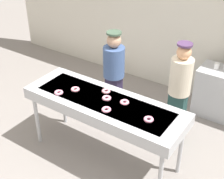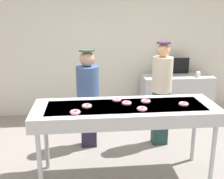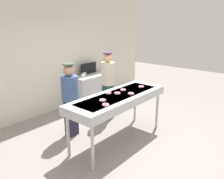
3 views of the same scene
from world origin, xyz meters
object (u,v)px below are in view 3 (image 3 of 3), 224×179
Objects in this scene: strawberry_donut_4 at (141,87)px; paper_cup_1 at (83,75)px; worker_assistant at (70,96)px; paper_cup_2 at (105,71)px; menu_display at (89,68)px; strawberry_donut_1 at (117,93)px; paper_cup_0 at (85,74)px; strawberry_donut_6 at (131,94)px; strawberry_donut_3 at (108,93)px; prep_counter at (94,89)px; strawberry_donut_2 at (103,100)px; fryer_conveyor at (118,99)px; strawberry_donut_0 at (106,105)px; strawberry_donut_5 at (123,90)px; worker_baker at (108,83)px.

strawberry_donut_4 is 2.05m from paper_cup_1.
worker_assistant is at bearing -141.62° from paper_cup_1.
worker_assistant is 2.34m from paper_cup_2.
worker_assistant is at bearing -144.31° from menu_display.
worker_assistant is at bearing 117.99° from strawberry_donut_1.
worker_assistant reaches higher than paper_cup_0.
strawberry_donut_3 is at bearing 125.17° from strawberry_donut_6.
strawberry_donut_1 is 2.24m from paper_cup_0.
prep_counter is (1.16, 2.15, -0.58)m from strawberry_donut_6.
strawberry_donut_6 reaches higher than paper_cup_1.
paper_cup_2 is at bearing 40.89° from strawberry_donut_2.
menu_display is at bearing 50.83° from strawberry_donut_2.
strawberry_donut_2 is 2.86m from paper_cup_2.
strawberry_donut_1 is at bearing 67.43° from fryer_conveyor.
strawberry_donut_0 and strawberry_donut_1 have the same top height.
prep_counter is 2.36× the size of menu_display.
strawberry_donut_0 and strawberry_donut_5 have the same top height.
strawberry_donut_1 is 0.27m from strawberry_donut_6.
strawberry_donut_6 is at bearing -108.53° from paper_cup_1.
strawberry_donut_0 reaches higher than paper_cup_1.
fryer_conveyor is 18.46× the size of strawberry_donut_0.
paper_cup_2 is (0.99, 0.97, -0.01)m from worker_baker.
strawberry_donut_6 is (0.16, -0.18, 0.10)m from fryer_conveyor.
paper_cup_1 is at bearing 171.66° from paper_cup_2.
paper_cup_0 is at bearing 164.35° from paper_cup_2.
strawberry_donut_4 is 0.07× the size of worker_baker.
paper_cup_2 is at bearing 62.88° from strawberry_donut_4.
menu_display is at bearing 74.70° from strawberry_donut_4.
paper_cup_2 is at bearing 53.16° from strawberry_donut_6.
strawberry_donut_6 is at bearing -14.08° from strawberry_donut_2.
strawberry_donut_5 is (0.88, 0.30, 0.00)m from strawberry_donut_0.
prep_counter is at bearing 61.73° from strawberry_donut_6.
strawberry_donut_0 and strawberry_donut_2 have the same top height.
menu_display is (0.00, 0.21, 0.59)m from prep_counter.
paper_cup_0 is at bearing -96.53° from worker_baker.
strawberry_donut_3 is at bearing 50.79° from worker_baker.
strawberry_donut_6 is 2.64m from menu_display.
strawberry_donut_3 is 1.23× the size of paper_cup_2.
strawberry_donut_1 is at bearing 6.92° from strawberry_donut_2.
strawberry_donut_0 and strawberry_donut_6 have the same top height.
prep_counter is 0.63m from menu_display.
fryer_conveyor is 1.46× the size of worker_assistant.
strawberry_donut_2 is (0.13, 0.19, 0.00)m from strawberry_donut_0.
strawberry_donut_5 is 0.08× the size of worker_assistant.
prep_counter is at bearing -12.97° from paper_cup_0.
strawberry_donut_2 is at bearing -173.08° from strawberry_donut_1.
strawberry_donut_2 is at bearing 46.70° from worker_baker.
strawberry_donut_3 is at bearing 116.73° from fryer_conveyor.
worker_baker is at bearing -105.62° from paper_cup_0.
menu_display is (0.62, 2.25, 0.01)m from strawberry_donut_4.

